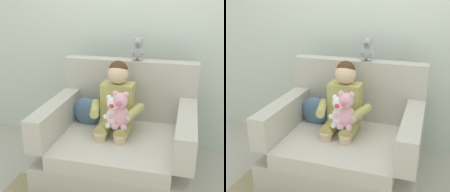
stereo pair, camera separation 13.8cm
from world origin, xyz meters
The scene contains 8 objects.
ground_plane centered at (0.00, 0.00, 0.00)m, with size 8.00×8.00×0.00m, color #ADA89E.
back_wall centered at (0.00, 0.76, 1.30)m, with size 6.00×0.10×2.60m, color silver.
armchair centered at (0.00, 0.05, 0.31)m, with size 1.18×0.92×0.95m.
seated_child centered at (-0.05, 0.07, 0.62)m, with size 0.45×0.39×0.82m.
plush_white centered at (-0.03, -0.07, 0.64)m, with size 0.15×0.12×0.26m.
plush_pink centered at (0.03, -0.08, 0.66)m, with size 0.17×0.14×0.29m.
plush_grey_on_backrest centered at (0.07, 0.38, 1.05)m, with size 0.12×0.10×0.20m.
throw_pillow centered at (-0.33, 0.17, 0.51)m, with size 0.26×0.12×0.26m, color slate.
Camera 2 is at (0.62, -2.07, 1.51)m, focal length 47.67 mm.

